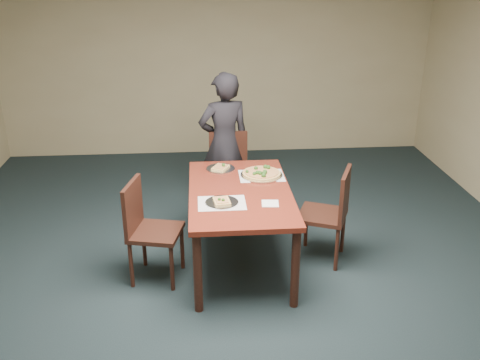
{
  "coord_description": "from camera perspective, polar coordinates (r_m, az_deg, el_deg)",
  "views": [
    {
      "loc": [
        -0.26,
        -3.49,
        2.65
      ],
      "look_at": [
        0.08,
        0.82,
        0.85
      ],
      "focal_mm": 40.0,
      "sensor_mm": 36.0,
      "label": 1
    }
  ],
  "objects": [
    {
      "name": "ground",
      "position": [
        4.39,
        -0.19,
        -14.54
      ],
      "size": [
        8.0,
        8.0,
        0.0
      ],
      "primitive_type": "plane",
      "color": "black",
      "rests_on": "ground"
    },
    {
      "name": "room_shell",
      "position": [
        3.62,
        -0.23,
        7.99
      ],
      "size": [
        8.0,
        8.0,
        8.0
      ],
      "color": "tan",
      "rests_on": "ground"
    },
    {
      "name": "dining_table",
      "position": [
        4.77,
        -0.0,
        -2.13
      ],
      "size": [
        0.9,
        1.5,
        0.75
      ],
      "color": "#581A11",
      "rests_on": "ground"
    },
    {
      "name": "chair_far",
      "position": [
        5.84,
        -1.15,
        1.15
      ],
      "size": [
        0.43,
        0.43,
        0.91
      ],
      "rotation": [
        0.0,
        0.0,
        0.03
      ],
      "color": "black",
      "rests_on": "ground"
    },
    {
      "name": "chair_left",
      "position": [
        4.71,
        -9.93,
        -4.77
      ],
      "size": [
        0.5,
        0.5,
        0.91
      ],
      "rotation": [
        0.0,
        0.0,
        1.35
      ],
      "color": "black",
      "rests_on": "ground"
    },
    {
      "name": "chair_right",
      "position": [
        4.98,
        9.69,
        -3.17
      ],
      "size": [
        0.55,
        0.55,
        0.91
      ],
      "rotation": [
        0.0,
        0.0,
        -1.98
      ],
      "color": "black",
      "rests_on": "ground"
    },
    {
      "name": "diner",
      "position": [
        5.85,
        -1.68,
        3.95
      ],
      "size": [
        0.64,
        0.5,
        1.57
      ],
      "primitive_type": "imported",
      "rotation": [
        0.0,
        0.0,
        3.38
      ],
      "color": "black",
      "rests_on": "ground"
    },
    {
      "name": "placemat_main",
      "position": [
        5.05,
        2.31,
        0.46
      ],
      "size": [
        0.42,
        0.32,
        0.0
      ],
      "primitive_type": "cube",
      "color": "white",
      "rests_on": "dining_table"
    },
    {
      "name": "placemat_near",
      "position": [
        4.49,
        -1.95,
        -2.47
      ],
      "size": [
        0.4,
        0.3,
        0.0
      ],
      "primitive_type": "cube",
      "color": "white",
      "rests_on": "dining_table"
    },
    {
      "name": "pizza_pan",
      "position": [
        5.04,
        2.31,
        0.7
      ],
      "size": [
        0.4,
        0.4,
        0.07
      ],
      "color": "silver",
      "rests_on": "dining_table"
    },
    {
      "name": "slice_plate_near",
      "position": [
        4.48,
        -1.96,
        -2.33
      ],
      "size": [
        0.28,
        0.28,
        0.05
      ],
      "color": "silver",
      "rests_on": "dining_table"
    },
    {
      "name": "slice_plate_far",
      "position": [
        5.21,
        -2.08,
        1.29
      ],
      "size": [
        0.28,
        0.28,
        0.06
      ],
      "color": "silver",
      "rests_on": "dining_table"
    },
    {
      "name": "napkin",
      "position": [
        4.48,
        3.24,
        -2.52
      ],
      "size": [
        0.15,
        0.15,
        0.01
      ],
      "primitive_type": "cube",
      "rotation": [
        0.0,
        0.0,
        -0.1
      ],
      "color": "white",
      "rests_on": "dining_table"
    }
  ]
}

